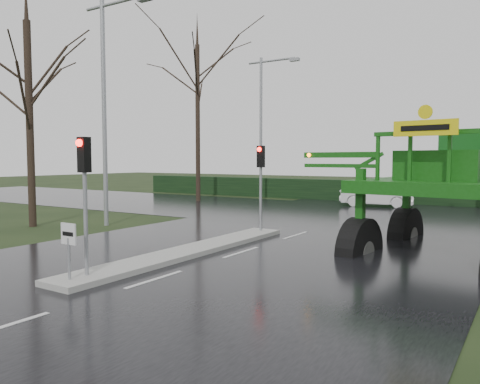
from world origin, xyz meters
The scene contains 14 objects.
ground centered at (0.00, 0.00, 0.00)m, with size 140.00×140.00×0.00m, color black.
road_main centered at (0.00, 10.00, 0.00)m, with size 14.00×80.00×0.02m, color black.
road_cross centered at (0.00, 16.00, 0.01)m, with size 80.00×12.00×0.02m, color black.
median_island centered at (-1.30, 3.00, 0.09)m, with size 1.20×10.00×0.16m, color gray.
hedge_row centered at (0.00, 24.00, 0.75)m, with size 44.00×0.90×1.50m, color black.
keep_left_sign centered at (-1.30, -1.50, 1.06)m, with size 0.50×0.07×1.35m.
traffic_signal_near centered at (-1.30, -1.01, 2.59)m, with size 0.26×0.33×3.52m.
traffic_signal_mid centered at (-1.30, 7.49, 2.59)m, with size 0.26×0.33×3.52m.
street_light_left_near centered at (-8.19, 6.00, 5.99)m, with size 3.85×0.30×10.00m.
street_light_left_far centered at (-8.19, 20.00, 5.99)m, with size 3.85×0.30×10.00m.
tree_left_near centered at (-11.00, 4.00, 5.85)m, with size 6.30×6.30×10.85m.
tree_left_far centered at (-12.50, 18.00, 7.15)m, with size 7.70×7.70×13.26m.
crop_sprayer centered at (3.20, 6.38, 2.68)m, with size 10.07×6.84×5.66m.
white_sedan centered at (-0.61, 20.94, 0.00)m, with size 1.54×4.43×1.46m, color silver.
Camera 1 is at (7.90, -8.48, 2.99)m, focal length 35.00 mm.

